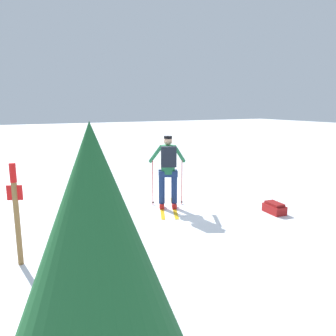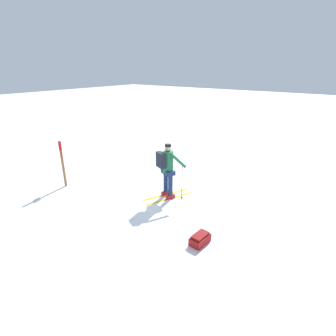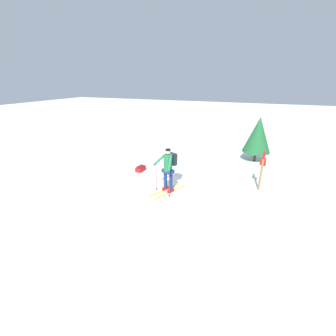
{
  "view_description": "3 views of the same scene",
  "coord_description": "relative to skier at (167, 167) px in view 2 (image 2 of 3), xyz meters",
  "views": [
    {
      "loc": [
        7.36,
        -3.62,
        2.57
      ],
      "look_at": [
        0.3,
        -0.01,
        1.03
      ],
      "focal_mm": 35.0,
      "sensor_mm": 36.0,
      "label": 1
    },
    {
      "loc": [
        6.57,
        4.64,
        4.1
      ],
      "look_at": [
        0.3,
        -0.01,
        1.03
      ],
      "focal_mm": 28.0,
      "sensor_mm": 36.0,
      "label": 2
    },
    {
      "loc": [
        -7.43,
        -3.13,
        4.35
      ],
      "look_at": [
        0.3,
        -0.01,
        1.03
      ],
      "focal_mm": 24.0,
      "sensor_mm": 36.0,
      "label": 3
    }
  ],
  "objects": [
    {
      "name": "dropped_backpack",
      "position": [
        1.49,
        2.11,
        -0.94
      ],
      "size": [
        0.56,
        0.36,
        0.26
      ],
      "color": "maroon",
      "rests_on": "ground_plane"
    },
    {
      "name": "trail_marker",
      "position": [
        1.52,
        -3.48,
        -0.08
      ],
      "size": [
        0.11,
        0.23,
        1.68
      ],
      "color": "olive",
      "rests_on": "ground_plane"
    },
    {
      "name": "ground_plane",
      "position": [
        -0.32,
        0.03,
        -1.07
      ],
      "size": [
        80.0,
        80.0,
        0.0
      ],
      "primitive_type": "plane",
      "color": "white"
    },
    {
      "name": "skier",
      "position": [
        0.0,
        0.0,
        0.0
      ],
      "size": [
        1.74,
        1.13,
        1.82
      ],
      "color": "gold",
      "rests_on": "ground_plane"
    }
  ]
}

